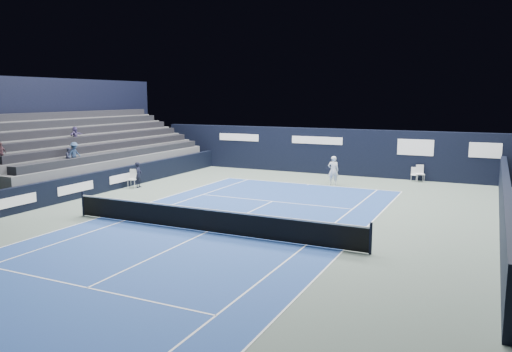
{
  "coord_description": "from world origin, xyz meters",
  "views": [
    {
      "loc": [
        9.9,
        -16.26,
        5.25
      ],
      "look_at": [
        -0.77,
        6.08,
        1.3
      ],
      "focal_mm": 35.0,
      "sensor_mm": 36.0,
      "label": 1
    }
  ],
  "objects_px": {
    "folding_chair_back_a": "(420,170)",
    "tennis_player": "(333,170)",
    "line_judge_chair": "(133,177)",
    "tennis_net": "(207,219)",
    "folding_chair_back_b": "(414,173)"
  },
  "relations": [
    {
      "from": "folding_chair_back_a",
      "to": "folding_chair_back_b",
      "type": "height_order",
      "value": "folding_chair_back_a"
    },
    {
      "from": "folding_chair_back_a",
      "to": "tennis_player",
      "type": "xyz_separation_m",
      "value": [
        -4.54,
        -3.49,
        0.17
      ]
    },
    {
      "from": "line_judge_chair",
      "to": "folding_chair_back_a",
      "type": "bearing_deg",
      "value": 18.1
    },
    {
      "from": "folding_chair_back_b",
      "to": "tennis_net",
      "type": "xyz_separation_m",
      "value": [
        -5.55,
        -15.87,
        0.01
      ]
    },
    {
      "from": "folding_chair_back_b",
      "to": "line_judge_chair",
      "type": "relative_size",
      "value": 0.81
    },
    {
      "from": "folding_chair_back_a",
      "to": "line_judge_chair",
      "type": "relative_size",
      "value": 0.98
    },
    {
      "from": "tennis_net",
      "to": "line_judge_chair",
      "type": "bearing_deg",
      "value": 143.91
    },
    {
      "from": "line_judge_chair",
      "to": "tennis_player",
      "type": "relative_size",
      "value": 0.61
    },
    {
      "from": "line_judge_chair",
      "to": "tennis_net",
      "type": "height_order",
      "value": "tennis_net"
    },
    {
      "from": "line_judge_chair",
      "to": "tennis_net",
      "type": "bearing_deg",
      "value": -50.39
    },
    {
      "from": "folding_chair_back_b",
      "to": "tennis_player",
      "type": "height_order",
      "value": "tennis_player"
    },
    {
      "from": "folding_chair_back_a",
      "to": "folding_chair_back_b",
      "type": "xyz_separation_m",
      "value": [
        -0.34,
        0.01,
        -0.2
      ]
    },
    {
      "from": "folding_chair_back_a",
      "to": "tennis_net",
      "type": "height_order",
      "value": "tennis_net"
    },
    {
      "from": "tennis_player",
      "to": "tennis_net",
      "type": "bearing_deg",
      "value": -96.24
    },
    {
      "from": "line_judge_chair",
      "to": "tennis_player",
      "type": "xyz_separation_m",
      "value": [
        10.24,
        5.89,
        0.26
      ]
    }
  ]
}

